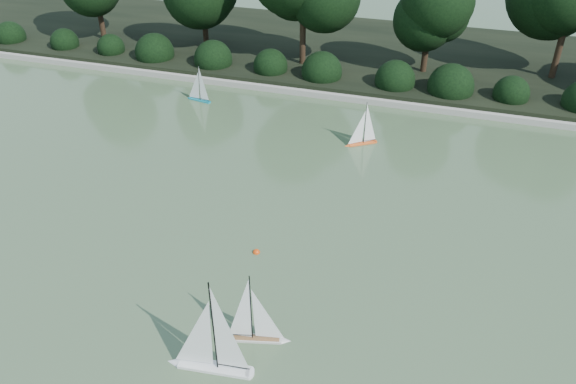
{
  "coord_description": "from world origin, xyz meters",
  "views": [
    {
      "loc": [
        2.22,
        -6.82,
        6.92
      ],
      "look_at": [
        -0.76,
        2.4,
        0.7
      ],
      "focal_mm": 35.0,
      "sensor_mm": 36.0,
      "label": 1
    }
  ],
  "objects_px": {
    "sailboat_white_b": "(260,330)",
    "race_buoy": "(256,252)",
    "sailboat_orange": "(360,137)",
    "sailboat_teal": "(197,94)",
    "sailboat_white_a": "(206,354)"
  },
  "relations": [
    {
      "from": "sailboat_orange",
      "to": "sailboat_teal",
      "type": "distance_m",
      "value": 5.48
    },
    {
      "from": "sailboat_white_b",
      "to": "sailboat_teal",
      "type": "xyz_separation_m",
      "value": [
        -5.18,
        8.47,
        -0.03
      ]
    },
    {
      "from": "sailboat_white_b",
      "to": "sailboat_orange",
      "type": "distance_m",
      "value": 7.16
    },
    {
      "from": "sailboat_orange",
      "to": "race_buoy",
      "type": "distance_m",
      "value": 5.18
    },
    {
      "from": "sailboat_white_b",
      "to": "race_buoy",
      "type": "height_order",
      "value": "sailboat_white_b"
    },
    {
      "from": "sailboat_teal",
      "to": "race_buoy",
      "type": "relative_size",
      "value": 8.53
    },
    {
      "from": "sailboat_white_a",
      "to": "sailboat_orange",
      "type": "bearing_deg",
      "value": 84.86
    },
    {
      "from": "sailboat_white_a",
      "to": "sailboat_orange",
      "type": "xyz_separation_m",
      "value": [
        0.71,
        7.94,
        -0.1
      ]
    },
    {
      "from": "sailboat_white_b",
      "to": "race_buoy",
      "type": "xyz_separation_m",
      "value": [
        -0.85,
        2.08,
        -0.23
      ]
    },
    {
      "from": "race_buoy",
      "to": "sailboat_teal",
      "type": "bearing_deg",
      "value": 124.11
    },
    {
      "from": "sailboat_white_a",
      "to": "sailboat_white_b",
      "type": "distance_m",
      "value": 0.96
    },
    {
      "from": "sailboat_orange",
      "to": "sailboat_white_a",
      "type": "bearing_deg",
      "value": -95.14
    },
    {
      "from": "sailboat_orange",
      "to": "sailboat_teal",
      "type": "relative_size",
      "value": 1.04
    },
    {
      "from": "sailboat_white_a",
      "to": "sailboat_white_b",
      "type": "xyz_separation_m",
      "value": [
        0.57,
        0.77,
        -0.07
      ]
    },
    {
      "from": "sailboat_teal",
      "to": "sailboat_white_a",
      "type": "bearing_deg",
      "value": -63.5
    }
  ]
}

